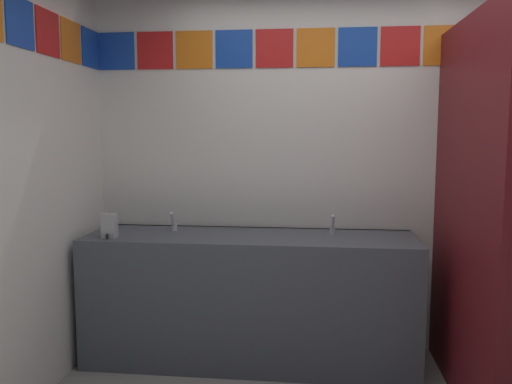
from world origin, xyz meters
TOP-DOWN VIEW (x-y plane):
  - wall_back at (0.00, 1.49)m, footprint 3.70×0.09m
  - vanity_counter at (-0.70, 1.14)m, footprint 2.20×0.62m
  - faucet_left at (-1.25, 1.23)m, footprint 0.04×0.10m
  - faucet_right at (-0.15, 1.23)m, footprint 0.04×0.10m
  - soap_dispenser at (-1.60, 0.95)m, footprint 0.09×0.09m

SIDE VIEW (x-z plane):
  - vanity_counter at x=-0.70m, z-range 0.01..0.88m
  - faucet_left at x=-1.25m, z-range 0.85..0.99m
  - faucet_right at x=-0.15m, z-range 0.85..0.99m
  - soap_dispenser at x=-1.60m, z-range 0.87..1.03m
  - wall_back at x=0.00m, z-range 0.01..2.82m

